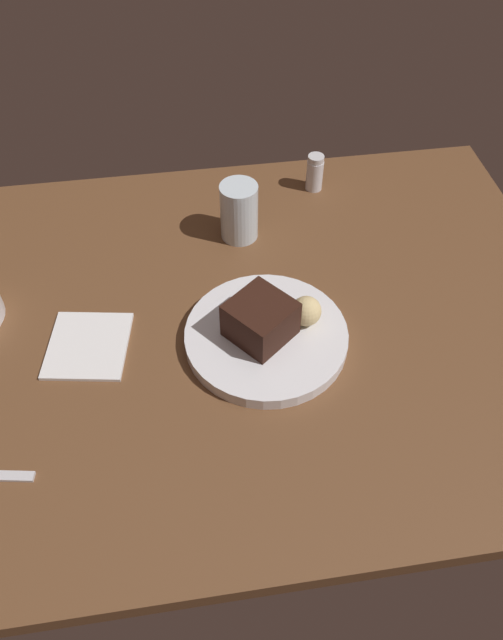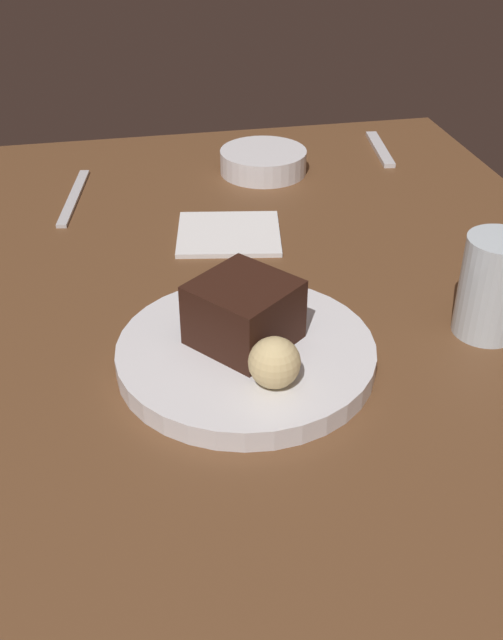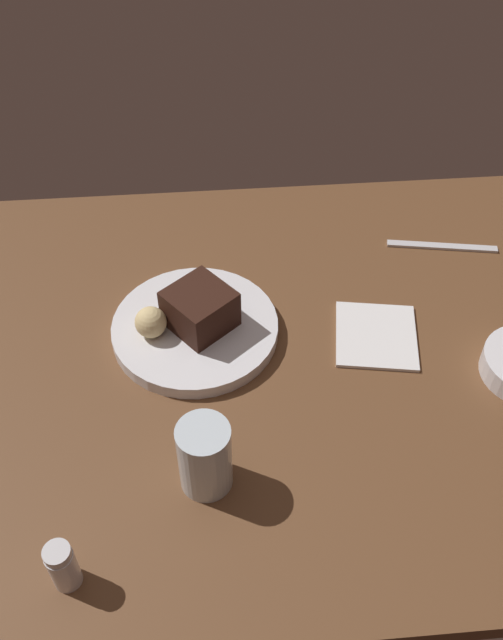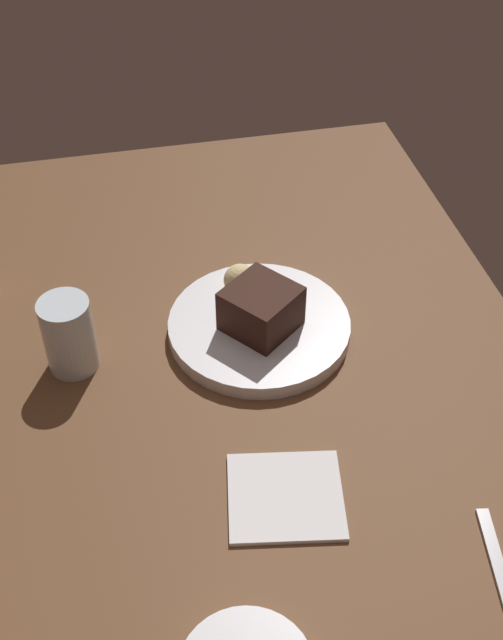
{
  "view_description": "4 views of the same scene",
  "coord_description": "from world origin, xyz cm",
  "px_view_note": "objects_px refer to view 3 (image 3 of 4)",
  "views": [
    {
      "loc": [
        -3.69,
        -64.74,
        77.69
      ],
      "look_at": [
        5.49,
        -3.4,
        6.42
      ],
      "focal_mm": 34.3,
      "sensor_mm": 36.0,
      "label": 1
    },
    {
      "loc": [
        65.61,
        -16.2,
        47.2
      ],
      "look_at": [
        5.23,
        -4.17,
        6.5
      ],
      "focal_mm": 41.69,
      "sensor_mm": 36.0,
      "label": 2
    },
    {
      "loc": [
        5.01,
        67.56,
        82.29
      ],
      "look_at": [
        -1.1,
        -4.87,
        5.6
      ],
      "focal_mm": 38.99,
      "sensor_mm": 36.0,
      "label": 3
    },
    {
      "loc": [
        -72.43,
        13.2,
        81.9
      ],
      "look_at": [
        5.26,
        -3.59,
        7.78
      ],
      "focal_mm": 45.4,
      "sensor_mm": 36.0,
      "label": 4
    }
  ],
  "objects_px": {
    "salt_shaker": "(63,566)",
    "folded_napkin": "(376,336)",
    "bread_roll": "(151,322)",
    "chocolate_cake_slice": "(200,309)",
    "butter_knife": "(442,246)",
    "water_glass": "(205,457)",
    "dessert_plate": "(195,329)"
  },
  "relations": [
    {
      "from": "butter_knife",
      "to": "folded_napkin",
      "type": "xyz_separation_m",
      "value": [
        0.16,
        0.2,
        0.0
      ]
    },
    {
      "from": "water_glass",
      "to": "chocolate_cake_slice",
      "type": "bearing_deg",
      "value": -90.54
    },
    {
      "from": "butter_knife",
      "to": "chocolate_cake_slice",
      "type": "bearing_deg",
      "value": -148.48
    },
    {
      "from": "bread_roll",
      "to": "chocolate_cake_slice",
      "type": "bearing_deg",
      "value": -169.4
    },
    {
      "from": "salt_shaker",
      "to": "water_glass",
      "type": "distance_m",
      "value": 0.2
    },
    {
      "from": "dessert_plate",
      "to": "bread_roll",
      "type": "relative_size",
      "value": 5.35
    },
    {
      "from": "butter_knife",
      "to": "folded_napkin",
      "type": "relative_size",
      "value": 1.43
    },
    {
      "from": "bread_roll",
      "to": "salt_shaker",
      "type": "bearing_deg",
      "value": 75.46
    },
    {
      "from": "water_glass",
      "to": "salt_shaker",
      "type": "bearing_deg",
      "value": 35.57
    },
    {
      "from": "chocolate_cake_slice",
      "to": "butter_knife",
      "type": "bearing_deg",
      "value": -158.51
    },
    {
      "from": "water_glass",
      "to": "butter_knife",
      "type": "bearing_deg",
      "value": -135.19
    },
    {
      "from": "salt_shaker",
      "to": "butter_knife",
      "type": "height_order",
      "value": "salt_shaker"
    },
    {
      "from": "bread_roll",
      "to": "folded_napkin",
      "type": "height_order",
      "value": "bread_roll"
    },
    {
      "from": "dessert_plate",
      "to": "folded_napkin",
      "type": "height_order",
      "value": "dessert_plate"
    },
    {
      "from": "salt_shaker",
      "to": "water_glass",
      "type": "height_order",
      "value": "water_glass"
    },
    {
      "from": "salt_shaker",
      "to": "folded_napkin",
      "type": "height_order",
      "value": "salt_shaker"
    },
    {
      "from": "dessert_plate",
      "to": "chocolate_cake_slice",
      "type": "bearing_deg",
      "value": -178.93
    },
    {
      "from": "chocolate_cake_slice",
      "to": "butter_knife",
      "type": "xyz_separation_m",
      "value": [
        -0.43,
        -0.17,
        -0.05
      ]
    },
    {
      "from": "salt_shaker",
      "to": "water_glass",
      "type": "xyz_separation_m",
      "value": [
        -0.17,
        -0.12,
        0.02
      ]
    },
    {
      "from": "dessert_plate",
      "to": "salt_shaker",
      "type": "xyz_separation_m",
      "value": [
        0.16,
        0.38,
        0.03
      ]
    },
    {
      "from": "chocolate_cake_slice",
      "to": "bread_roll",
      "type": "height_order",
      "value": "chocolate_cake_slice"
    },
    {
      "from": "chocolate_cake_slice",
      "to": "folded_napkin",
      "type": "xyz_separation_m",
      "value": [
        -0.27,
        0.03,
        -0.05
      ]
    },
    {
      "from": "dessert_plate",
      "to": "water_glass",
      "type": "bearing_deg",
      "value": 91.59
    },
    {
      "from": "salt_shaker",
      "to": "folded_napkin",
      "type": "xyz_separation_m",
      "value": [
        -0.43,
        -0.34,
        -0.03
      ]
    },
    {
      "from": "folded_napkin",
      "to": "salt_shaker",
      "type": "bearing_deg",
      "value": 38.44
    },
    {
      "from": "dessert_plate",
      "to": "folded_napkin",
      "type": "relative_size",
      "value": 1.92
    },
    {
      "from": "folded_napkin",
      "to": "dessert_plate",
      "type": "bearing_deg",
      "value": -6.3
    },
    {
      "from": "salt_shaker",
      "to": "butter_knife",
      "type": "bearing_deg",
      "value": -137.52
    },
    {
      "from": "chocolate_cake_slice",
      "to": "water_glass",
      "type": "xyz_separation_m",
      "value": [
        0.0,
        0.26,
        0.0
      ]
    },
    {
      "from": "dessert_plate",
      "to": "bread_roll",
      "type": "xyz_separation_m",
      "value": [
        0.06,
        0.01,
        0.03
      ]
    },
    {
      "from": "chocolate_cake_slice",
      "to": "butter_knife",
      "type": "relative_size",
      "value": 0.46
    },
    {
      "from": "salt_shaker",
      "to": "folded_napkin",
      "type": "bearing_deg",
      "value": -141.56
    }
  ]
}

